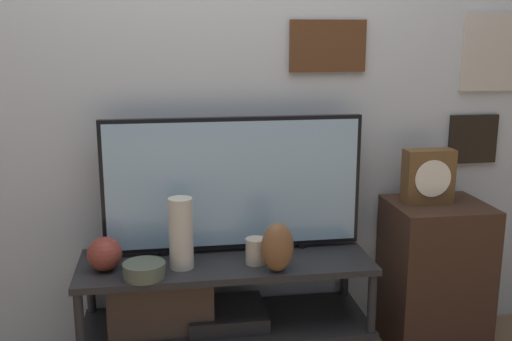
{
  "coord_description": "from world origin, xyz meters",
  "views": [
    {
      "loc": [
        -0.26,
        -2.29,
        1.53
      ],
      "look_at": [
        0.14,
        0.27,
        0.93
      ],
      "focal_mm": 42.0,
      "sensor_mm": 36.0,
      "label": 1
    }
  ],
  "objects_px": {
    "television": "(234,184)",
    "mantel_clock": "(428,176)",
    "vase_round_glass": "(105,254)",
    "candle_jar": "(256,251)",
    "vase_wide_bowl": "(144,270)",
    "vase_urn_stoneware": "(277,247)",
    "vase_tall_ceramic": "(181,233)"
  },
  "relations": [
    {
      "from": "vase_tall_ceramic",
      "to": "candle_jar",
      "type": "bearing_deg",
      "value": -0.47
    },
    {
      "from": "vase_tall_ceramic",
      "to": "vase_wide_bowl",
      "type": "bearing_deg",
      "value": -151.96
    },
    {
      "from": "vase_urn_stoneware",
      "to": "vase_round_glass",
      "type": "bearing_deg",
      "value": 170.19
    },
    {
      "from": "vase_tall_ceramic",
      "to": "vase_round_glass",
      "type": "distance_m",
      "value": 0.34
    },
    {
      "from": "mantel_clock",
      "to": "television",
      "type": "bearing_deg",
      "value": 177.62
    },
    {
      "from": "mantel_clock",
      "to": "candle_jar",
      "type": "bearing_deg",
      "value": -171.19
    },
    {
      "from": "vase_wide_bowl",
      "to": "vase_round_glass",
      "type": "bearing_deg",
      "value": 148.21
    },
    {
      "from": "vase_tall_ceramic",
      "to": "vase_round_glass",
      "type": "bearing_deg",
      "value": 176.67
    },
    {
      "from": "mantel_clock",
      "to": "vase_tall_ceramic",
      "type": "bearing_deg",
      "value": -173.73
    },
    {
      "from": "vase_urn_stoneware",
      "to": "mantel_clock",
      "type": "height_order",
      "value": "mantel_clock"
    },
    {
      "from": "vase_round_glass",
      "to": "vase_wide_bowl",
      "type": "bearing_deg",
      "value": -31.79
    },
    {
      "from": "vase_round_glass",
      "to": "candle_jar",
      "type": "bearing_deg",
      "value": -1.91
    },
    {
      "from": "television",
      "to": "mantel_clock",
      "type": "distance_m",
      "value": 0.93
    },
    {
      "from": "television",
      "to": "vase_round_glass",
      "type": "xyz_separation_m",
      "value": [
        -0.58,
        -0.15,
        -0.25
      ]
    },
    {
      "from": "vase_wide_bowl",
      "to": "vase_urn_stoneware",
      "type": "distance_m",
      "value": 0.57
    },
    {
      "from": "mantel_clock",
      "to": "vase_wide_bowl",
      "type": "bearing_deg",
      "value": -170.89
    },
    {
      "from": "television",
      "to": "mantel_clock",
      "type": "relative_size",
      "value": 4.64
    },
    {
      "from": "vase_tall_ceramic",
      "to": "vase_round_glass",
      "type": "relative_size",
      "value": 2.11
    },
    {
      "from": "vase_round_glass",
      "to": "mantel_clock",
      "type": "distance_m",
      "value": 1.54
    },
    {
      "from": "candle_jar",
      "to": "television",
      "type": "bearing_deg",
      "value": 113.73
    },
    {
      "from": "candle_jar",
      "to": "mantel_clock",
      "type": "bearing_deg",
      "value": 8.81
    },
    {
      "from": "television",
      "to": "candle_jar",
      "type": "relative_size",
      "value": 10.28
    },
    {
      "from": "vase_tall_ceramic",
      "to": "vase_wide_bowl",
      "type": "relative_size",
      "value": 1.77
    },
    {
      "from": "vase_wide_bowl",
      "to": "television",
      "type": "bearing_deg",
      "value": 31.68
    },
    {
      "from": "candle_jar",
      "to": "vase_wide_bowl",
      "type": "bearing_deg",
      "value": -170.37
    },
    {
      "from": "vase_tall_ceramic",
      "to": "candle_jar",
      "type": "xyz_separation_m",
      "value": [
        0.33,
        -0.0,
        -0.1
      ]
    },
    {
      "from": "candle_jar",
      "to": "mantel_clock",
      "type": "xyz_separation_m",
      "value": [
        0.86,
        0.13,
        0.28
      ]
    },
    {
      "from": "candle_jar",
      "to": "vase_urn_stoneware",
      "type": "bearing_deg",
      "value": -53.29
    },
    {
      "from": "vase_tall_ceramic",
      "to": "vase_urn_stoneware",
      "type": "distance_m",
      "value": 0.42
    },
    {
      "from": "television",
      "to": "vase_urn_stoneware",
      "type": "height_order",
      "value": "television"
    },
    {
      "from": "vase_urn_stoneware",
      "to": "candle_jar",
      "type": "height_order",
      "value": "vase_urn_stoneware"
    },
    {
      "from": "vase_urn_stoneware",
      "to": "candle_jar",
      "type": "bearing_deg",
      "value": 126.71
    }
  ]
}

